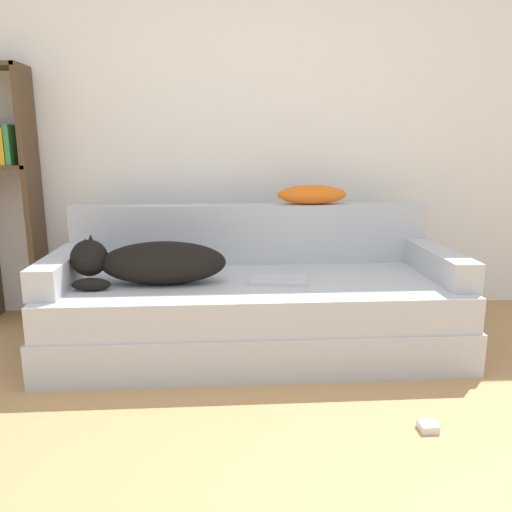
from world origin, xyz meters
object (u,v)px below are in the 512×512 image
couch (255,314)px  power_adapter (428,427)px  dog (150,262)px  throw_pillow (312,195)px  bookshelf (4,180)px  laptop (278,280)px

couch → power_adapter: couch is taller
dog → throw_pillow: size_ratio=1.89×
power_adapter → bookshelf: bearing=145.7°
couch → throw_pillow: (0.38, 0.39, 0.64)m
laptop → bookshelf: size_ratio=0.20×
dog → laptop: 0.70m
dog → power_adapter: 1.55m
couch → dog: size_ratio=2.75×
dog → bookshelf: bookshelf is taller
dog → bookshelf: size_ratio=0.50×
throw_pillow → bookshelf: (-1.94, 0.23, 0.08)m
laptop → bookshelf: bookshelf is taller
couch → laptop: size_ratio=6.81×
throw_pillow → laptop: bearing=-119.0°
laptop → throw_pillow: (0.26, 0.46, 0.42)m
couch → power_adapter: 1.12m
throw_pillow → power_adapter: 1.55m
laptop → power_adapter: laptop is taller
bookshelf → throw_pillow: bearing=-6.7°
laptop → bookshelf: (-1.68, 0.69, 0.50)m
couch → laptop: 0.26m
laptop → power_adapter: size_ratio=4.55×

